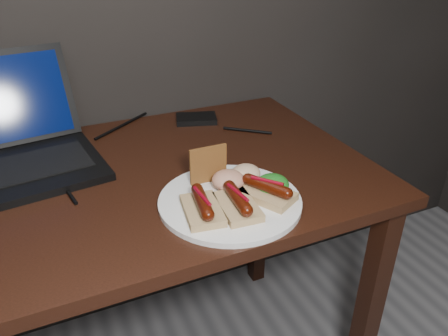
% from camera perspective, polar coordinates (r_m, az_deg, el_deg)
% --- Properties ---
extents(desk, '(1.40, 0.70, 0.75)m').
position_cam_1_polar(desk, '(1.07, -18.52, -6.62)').
color(desk, black).
rests_on(desk, ground).
extents(laptop, '(0.40, 0.41, 0.25)m').
position_cam_1_polar(laptop, '(1.16, -25.67, 2.68)').
color(laptop, black).
rests_on(laptop, desk).
extents(hard_drive, '(0.14, 0.11, 0.02)m').
position_cam_1_polar(hard_drive, '(1.32, -3.63, 6.44)').
color(hard_drive, black).
rests_on(hard_drive, desk).
extents(desk_cables, '(1.00, 0.44, 0.01)m').
position_cam_1_polar(desk_cables, '(1.15, -18.70, 1.26)').
color(desk_cables, black).
rests_on(desk_cables, desk).
extents(plate, '(0.33, 0.33, 0.01)m').
position_cam_1_polar(plate, '(0.92, 0.77, -4.34)').
color(plate, white).
rests_on(plate, desk).
extents(bread_sausage_left, '(0.09, 0.12, 0.04)m').
position_cam_1_polar(bread_sausage_left, '(0.86, -2.85, -5.04)').
color(bread_sausage_left, tan).
rests_on(bread_sausage_left, plate).
extents(bread_sausage_center, '(0.08, 0.12, 0.04)m').
position_cam_1_polar(bread_sausage_center, '(0.87, 1.78, -4.55)').
color(bread_sausage_center, tan).
rests_on(bread_sausage_center, plate).
extents(bread_sausage_right, '(0.12, 0.13, 0.04)m').
position_cam_1_polar(bread_sausage_right, '(0.91, 5.59, -2.98)').
color(bread_sausage_right, tan).
rests_on(bread_sausage_right, plate).
extents(crispbread, '(0.08, 0.01, 0.08)m').
position_cam_1_polar(crispbread, '(0.95, -2.06, 0.46)').
color(crispbread, '#965D29').
rests_on(crispbread, plate).
extents(salad_greens, '(0.07, 0.07, 0.04)m').
position_cam_1_polar(salad_greens, '(0.93, 6.36, -2.12)').
color(salad_greens, '#165010').
rests_on(salad_greens, plate).
extents(salsa_mound, '(0.07, 0.07, 0.04)m').
position_cam_1_polar(salsa_mound, '(0.94, 0.58, -1.60)').
color(salsa_mound, '#A01013').
rests_on(salsa_mound, plate).
extents(coleslaw_mound, '(0.06, 0.06, 0.04)m').
position_cam_1_polar(coleslaw_mound, '(0.97, 2.92, -0.65)').
color(coleslaw_mound, beige).
rests_on(coleslaw_mound, plate).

